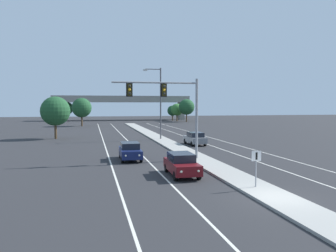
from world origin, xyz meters
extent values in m
plane|color=#28282B|center=(0.00, 0.00, 0.00)|extent=(260.00, 260.00, 0.00)
cube|color=#9E9B93|center=(0.00, 18.00, 0.07)|extent=(2.40, 110.00, 0.15)
cube|color=silver|center=(-4.70, 25.00, 0.00)|extent=(0.14, 100.00, 0.01)
cube|color=silver|center=(4.70, 25.00, 0.00)|extent=(0.14, 100.00, 0.01)
cube|color=silver|center=(-8.00, 25.00, 0.00)|extent=(0.14, 100.00, 0.01)
cube|color=silver|center=(8.00, 25.00, 0.00)|extent=(0.14, 100.00, 0.01)
cylinder|color=gray|center=(-0.23, 13.68, 3.75)|extent=(0.24, 0.24, 7.20)
cylinder|color=gray|center=(-4.04, 13.68, 6.95)|extent=(7.62, 0.16, 0.16)
cube|color=black|center=(-3.28, 13.72, 6.30)|extent=(0.56, 0.06, 1.20)
cube|color=#38330F|center=(-3.28, 13.68, 6.30)|extent=(0.32, 0.32, 1.00)
sphere|color=#282828|center=(-3.28, 13.51, 6.62)|extent=(0.22, 0.22, 0.22)
sphere|color=#F2A819|center=(-3.28, 13.51, 6.30)|extent=(0.22, 0.22, 0.22)
sphere|color=#282828|center=(-3.28, 13.51, 5.98)|extent=(0.22, 0.22, 0.22)
cube|color=black|center=(-6.33, 13.72, 6.30)|extent=(0.56, 0.06, 1.20)
cube|color=#38330F|center=(-6.33, 13.68, 6.30)|extent=(0.32, 0.32, 1.00)
sphere|color=#282828|center=(-6.33, 13.51, 6.62)|extent=(0.22, 0.22, 0.22)
sphere|color=#F2A819|center=(-6.33, 13.51, 6.30)|extent=(0.22, 0.22, 0.22)
sphere|color=#282828|center=(-6.33, 13.51, 5.98)|extent=(0.22, 0.22, 0.22)
cylinder|color=gray|center=(-0.07, 2.27, 1.25)|extent=(0.08, 0.08, 2.20)
cube|color=white|center=(-0.07, 2.24, 2.00)|extent=(0.60, 0.03, 0.60)
cube|color=black|center=(-0.07, 2.22, 2.00)|extent=(0.12, 0.01, 0.44)
cylinder|color=#4C4C51|center=(0.05, 31.86, 5.15)|extent=(0.20, 0.20, 10.00)
cylinder|color=#4C4C51|center=(-1.05, 31.86, 9.95)|extent=(2.20, 0.12, 0.12)
cube|color=#B7B7B2|center=(-2.15, 31.86, 9.80)|extent=(0.56, 0.28, 0.20)
cube|color=#5B0F14|center=(-3.36, 7.04, 0.67)|extent=(1.86, 4.42, 0.70)
cube|color=black|center=(-3.36, 7.26, 1.30)|extent=(1.62, 2.40, 0.56)
sphere|color=#EAE5C6|center=(-2.81, 4.86, 0.72)|extent=(0.18, 0.18, 0.18)
sphere|color=#EAE5C6|center=(-3.97, 4.87, 0.72)|extent=(0.18, 0.18, 0.18)
cylinder|color=black|center=(-2.58, 5.53, 0.32)|extent=(0.23, 0.64, 0.64)
cylinder|color=black|center=(-4.18, 5.56, 0.32)|extent=(0.23, 0.64, 0.64)
cylinder|color=black|center=(-2.54, 8.53, 0.32)|extent=(0.23, 0.64, 0.64)
cylinder|color=black|center=(-4.14, 8.56, 0.32)|extent=(0.23, 0.64, 0.64)
cube|color=#141E4C|center=(-6.17, 14.78, 0.67)|extent=(1.88, 4.43, 0.70)
cube|color=black|center=(-6.16, 15.00, 1.30)|extent=(1.63, 2.41, 0.56)
sphere|color=#EAE5C6|center=(-5.63, 12.59, 0.72)|extent=(0.18, 0.18, 0.18)
sphere|color=#EAE5C6|center=(-6.78, 12.61, 0.72)|extent=(0.18, 0.18, 0.18)
cylinder|color=black|center=(-5.39, 13.27, 0.32)|extent=(0.23, 0.64, 0.64)
cylinder|color=black|center=(-6.99, 13.30, 0.32)|extent=(0.23, 0.64, 0.64)
cylinder|color=black|center=(-5.34, 16.26, 0.32)|extent=(0.23, 0.64, 0.64)
cylinder|color=black|center=(-6.94, 16.30, 0.32)|extent=(0.23, 0.64, 0.64)
cube|color=slate|center=(2.98, 24.83, 0.67)|extent=(1.87, 4.43, 0.70)
cube|color=black|center=(2.98, 24.61, 1.30)|extent=(1.62, 2.40, 0.56)
sphere|color=#EAE5C6|center=(2.37, 27.00, 0.72)|extent=(0.18, 0.18, 0.18)
sphere|color=#EAE5C6|center=(3.52, 27.02, 0.72)|extent=(0.18, 0.18, 0.18)
cylinder|color=black|center=(2.16, 26.32, 0.32)|extent=(0.23, 0.64, 0.64)
cylinder|color=black|center=(3.76, 26.35, 0.32)|extent=(0.23, 0.64, 0.64)
cylinder|color=black|center=(2.20, 23.32, 0.32)|extent=(0.23, 0.64, 0.64)
cylinder|color=black|center=(3.80, 23.35, 0.32)|extent=(0.23, 0.64, 0.64)
cube|color=gray|center=(0.00, 93.97, 6.20)|extent=(42.40, 6.40, 1.10)
cube|color=gray|center=(0.00, 90.97, 7.20)|extent=(42.40, 0.36, 0.90)
cube|color=gray|center=(-19.20, 93.97, 2.83)|extent=(1.80, 2.40, 5.65)
cube|color=gray|center=(19.20, 93.97, 2.83)|extent=(1.80, 2.40, 5.65)
cylinder|color=#4C3823|center=(-11.71, 65.62, 1.23)|extent=(0.36, 0.36, 2.45)
sphere|color=#1E4C28|center=(-11.71, 65.62, 4.25)|extent=(4.49, 4.49, 4.49)
cylinder|color=#4C3823|center=(15.31, 83.81, 0.99)|extent=(0.36, 0.36, 1.97)
sphere|color=#387533|center=(15.31, 83.81, 3.42)|extent=(3.61, 3.61, 3.61)
cylinder|color=#4C3823|center=(16.98, 79.22, 1.23)|extent=(0.36, 0.36, 2.46)
sphere|color=#1E4C28|center=(16.98, 79.22, 4.26)|extent=(4.50, 4.50, 4.50)
cylinder|color=#4C3823|center=(-16.97, 94.66, 1.09)|extent=(0.36, 0.36, 2.19)
sphere|color=#1E4C28|center=(-16.97, 94.66, 3.79)|extent=(4.00, 4.00, 4.00)
cylinder|color=#4C3823|center=(-14.69, 36.41, 1.17)|extent=(0.36, 0.36, 2.34)
sphere|color=#1E4C28|center=(-14.69, 36.41, 4.05)|extent=(4.28, 4.28, 4.28)
cylinder|color=#4C3823|center=(14.95, 88.08, 0.88)|extent=(0.36, 0.36, 1.76)
sphere|color=#1E4C28|center=(14.95, 88.08, 3.05)|extent=(3.22, 3.22, 3.22)
camera|label=1|loc=(-9.57, -16.55, 5.06)|focal=37.23mm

